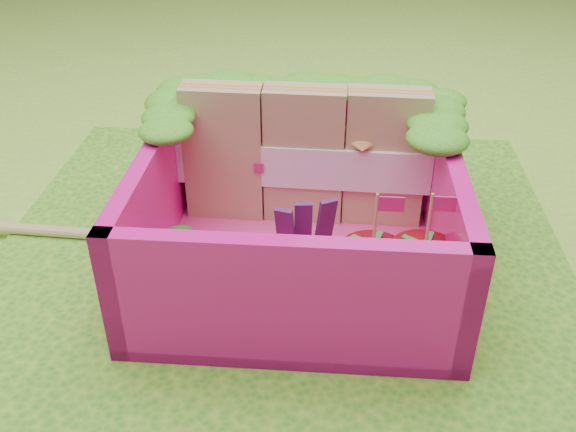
{
  "coord_description": "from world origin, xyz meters",
  "views": [
    {
      "loc": [
        0.23,
        -2.36,
        1.75
      ],
      "look_at": [
        0.05,
        -0.06,
        0.28
      ],
      "focal_mm": 40.0,
      "sensor_mm": 36.0,
      "label": 1
    }
  ],
  "objects_px": {
    "strawberry_right": "(421,276)",
    "strawberry_left": "(371,274)",
    "bento_box": "(299,211)",
    "sandwich_stack": "(305,156)",
    "broccoli": "(174,260)",
    "chopsticks": "(56,231)"
  },
  "relations": [
    {
      "from": "strawberry_left",
      "to": "broccoli",
      "type": "bearing_deg",
      "value": -179.16
    },
    {
      "from": "strawberry_left",
      "to": "strawberry_right",
      "type": "distance_m",
      "value": 0.19
    },
    {
      "from": "sandwich_stack",
      "to": "strawberry_right",
      "type": "distance_m",
      "value": 0.82
    },
    {
      "from": "bento_box",
      "to": "strawberry_left",
      "type": "distance_m",
      "value": 0.43
    },
    {
      "from": "strawberry_left",
      "to": "strawberry_right",
      "type": "bearing_deg",
      "value": -0.4
    },
    {
      "from": "bento_box",
      "to": "strawberry_left",
      "type": "xyz_separation_m",
      "value": [
        0.3,
        -0.3,
        -0.09
      ]
    },
    {
      "from": "strawberry_right",
      "to": "broccoli",
      "type": "bearing_deg",
      "value": -179.41
    },
    {
      "from": "broccoli",
      "to": "strawberry_right",
      "type": "distance_m",
      "value": 0.97
    },
    {
      "from": "strawberry_left",
      "to": "bento_box",
      "type": "bearing_deg",
      "value": 135.45
    },
    {
      "from": "strawberry_left",
      "to": "strawberry_right",
      "type": "relative_size",
      "value": 0.98
    },
    {
      "from": "bento_box",
      "to": "strawberry_right",
      "type": "distance_m",
      "value": 0.58
    },
    {
      "from": "strawberry_right",
      "to": "bento_box",
      "type": "bearing_deg",
      "value": 149.03
    },
    {
      "from": "sandwich_stack",
      "to": "chopsticks",
      "type": "relative_size",
      "value": 0.54
    },
    {
      "from": "strawberry_right",
      "to": "strawberry_left",
      "type": "bearing_deg",
      "value": 179.6
    },
    {
      "from": "bento_box",
      "to": "sandwich_stack",
      "type": "bearing_deg",
      "value": 89.15
    },
    {
      "from": "bento_box",
      "to": "sandwich_stack",
      "type": "distance_m",
      "value": 0.35
    },
    {
      "from": "broccoli",
      "to": "strawberry_left",
      "type": "height_order",
      "value": "strawberry_left"
    },
    {
      "from": "broccoli",
      "to": "bento_box",
      "type": "bearing_deg",
      "value": 32.88
    },
    {
      "from": "sandwich_stack",
      "to": "strawberry_right",
      "type": "relative_size",
      "value": 2.29
    },
    {
      "from": "chopsticks",
      "to": "sandwich_stack",
      "type": "bearing_deg",
      "value": 9.82
    },
    {
      "from": "bento_box",
      "to": "strawberry_right",
      "type": "relative_size",
      "value": 2.56
    },
    {
      "from": "sandwich_stack",
      "to": "chopsticks",
      "type": "distance_m",
      "value": 1.23
    }
  ]
}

